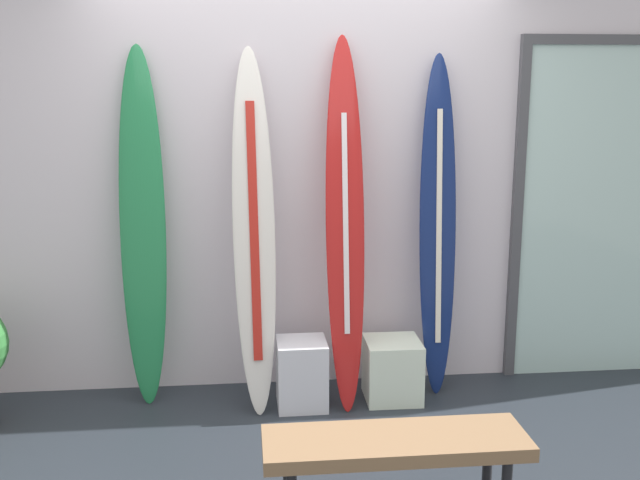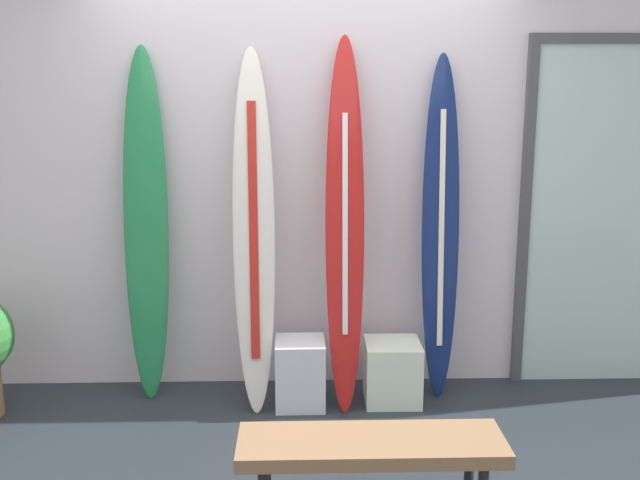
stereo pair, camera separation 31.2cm
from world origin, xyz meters
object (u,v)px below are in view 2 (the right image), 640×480
surfboard_ivory (254,233)px  display_block_left (392,372)px  display_block_center (300,373)px  glass_door (610,209)px  surfboard_navy (440,231)px  surfboard_crimson (345,224)px  bench (371,450)px  surfboard_emerald (146,226)px

surfboard_ivory → display_block_left: bearing=-3.4°
display_block_center → glass_door: size_ratio=0.19×
surfboard_navy → display_block_left: size_ratio=5.60×
surfboard_ivory → surfboard_crimson: size_ratio=0.97×
bench → display_block_left: bearing=79.0°
surfboard_crimson → bench: (0.03, -1.39, -0.70)m
surfboard_emerald → surfboard_crimson: surfboard_crimson is taller
surfboard_ivory → bench: 1.63m
glass_door → display_block_center: bearing=-169.7°
surfboard_navy → glass_door: glass_door is taller
surfboard_crimson → glass_door: (1.67, 0.26, 0.04)m
surfboard_navy → bench: surfboard_navy is taller
display_block_center → glass_door: 2.17m
surfboard_ivory → surfboard_crimson: 0.53m
surfboard_emerald → surfboard_navy: bearing=-0.9°
glass_door → bench: 2.44m
surfboard_ivory → glass_door: size_ratio=0.97×
surfboard_crimson → surfboard_navy: bearing=9.5°
display_block_center → surfboard_crimson: bearing=19.2°
surfboard_emerald → surfboard_crimson: (1.18, -0.12, 0.03)m
surfboard_ivory → surfboard_navy: size_ratio=1.02×
surfboard_navy → display_block_left: surfboard_navy is taller
display_block_center → surfboard_emerald: bearing=166.6°
display_block_center → bench: bench is taller
surfboard_ivory → display_block_left: surfboard_ivory is taller
surfboard_emerald → surfboard_crimson: 1.18m
surfboard_emerald → surfboard_navy: surfboard_emerald is taller
surfboard_navy → surfboard_ivory: bearing=-175.2°
surfboard_ivory → glass_door: bearing=6.6°
display_block_center → glass_door: (1.94, 0.35, 0.92)m
display_block_left → display_block_center: bearing=-175.1°
surfboard_crimson → glass_door: size_ratio=1.00×
surfboard_ivory → surfboard_navy: bearing=4.8°
surfboard_navy → display_block_center: 1.19m
surfboard_emerald → bench: bearing=-51.4°
surfboard_ivory → bench: bearing=-68.1°
surfboard_ivory → glass_door: (2.20, 0.26, 0.09)m
surfboard_ivory → surfboard_crimson: surfboard_crimson is taller
surfboard_emerald → display_block_center: surfboard_emerald is taller
surfboard_navy → display_block_left: 0.89m
surfboard_crimson → glass_door: bearing=8.9°
surfboard_navy → display_block_center: bearing=-167.3°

